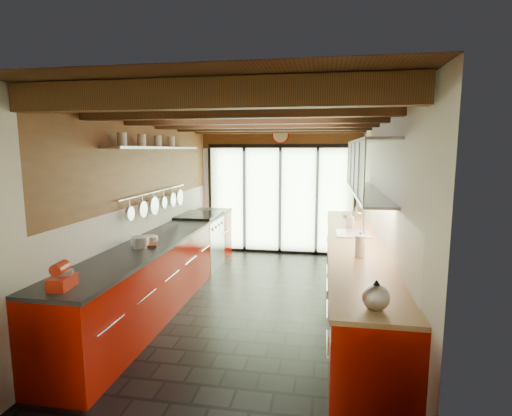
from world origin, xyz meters
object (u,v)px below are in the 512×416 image
kettle (376,296)px  soap_bottle (351,220)px  bowl (347,216)px  paper_towel (360,247)px  stand_mixer (63,278)px

kettle → soap_bottle: size_ratio=1.25×
kettle → bowl: bearing=90.0°
paper_towel → bowl: (0.00, 2.64, -0.10)m
bowl → paper_towel: bearing=-90.0°
paper_towel → soap_bottle: (0.00, 1.74, -0.01)m
stand_mixer → paper_towel: paper_towel is taller
kettle → paper_towel: bearing=90.0°
paper_towel → soap_bottle: paper_towel is taller
stand_mixer → kettle: 2.54m
stand_mixer → bowl: (2.54, 4.07, -0.07)m
stand_mixer → soap_bottle: (2.54, 3.17, 0.02)m
kettle → paper_towel: size_ratio=0.96×
kettle → soap_bottle: (-0.00, 3.18, 0.01)m
stand_mixer → kettle: bearing=-0.1°
stand_mixer → kettle: size_ratio=1.01×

